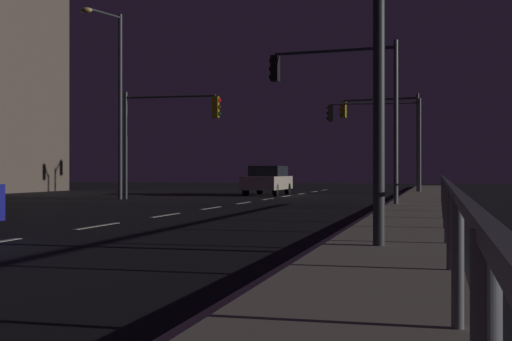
{
  "coord_description": "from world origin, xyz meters",
  "views": [
    {
      "loc": [
        7.6,
        -1.06,
        1.26
      ],
      "look_at": [
        -0.55,
        29.06,
        1.32
      ],
      "focal_mm": 47.41,
      "sensor_mm": 36.0,
      "label": 1
    }
  ],
  "objects": [
    {
      "name": "sidewalk_right",
      "position": [
        6.88,
        17.5,
        0.07
      ],
      "size": [
        2.0,
        77.0,
        0.14
      ],
      "primitive_type": "cube",
      "color": "#9E937F",
      "rests_on": "ground"
    },
    {
      "name": "lane_markings_center",
      "position": [
        0.0,
        21.0,
        0.01
      ],
      "size": [
        0.14,
        50.0,
        0.01
      ],
      "color": "silver",
      "rests_on": "ground"
    },
    {
      "name": "car_oncoming",
      "position": [
        -1.25,
        34.05,
        0.82
      ],
      "size": [
        1.83,
        4.41,
        1.57
      ],
      "color": "beige",
      "rests_on": "ground"
    },
    {
      "name": "traffic_light_mid_right",
      "position": [
        4.27,
        37.5,
        3.9
      ],
      "size": [
        5.24,
        0.9,
        5.24
      ],
      "color": "#4C4C51",
      "rests_on": "sidewalk_right"
    },
    {
      "name": "ground_plane",
      "position": [
        0.0,
        17.5,
        0.0
      ],
      "size": [
        112.0,
        112.0,
        0.0
      ],
      "primitive_type": "plane",
      "color": "black",
      "rests_on": "ground"
    },
    {
      "name": "traffic_light_far_right",
      "position": [
        4.18,
        22.99,
        4.19
      ],
      "size": [
        4.72,
        0.57,
        5.71
      ],
      "color": "#4C4C51",
      "rests_on": "sidewalk_right"
    },
    {
      "name": "street_lamp_corner",
      "position": [
        -6.54,
        26.71,
        5.04
      ],
      "size": [
        0.96,
        2.31,
        8.46
      ],
      "color": "#38383D",
      "rests_on": "ground"
    },
    {
      "name": "traffic_light_near_left",
      "position": [
        -4.23,
        27.46,
        3.52
      ],
      "size": [
        4.59,
        0.54,
        4.93
      ],
      "color": "#2D3033",
      "rests_on": "ground"
    },
    {
      "name": "lane_edge_line",
      "position": [
        5.63,
        22.5,
        0.01
      ],
      "size": [
        0.14,
        53.0,
        0.01
      ],
      "color": "silver",
      "rests_on": "ground"
    },
    {
      "name": "traffic_light_far_left",
      "position": [
        4.48,
        38.85,
        4.12
      ],
      "size": [
        4.66,
        0.86,
        5.6
      ],
      "color": "#38383D",
      "rests_on": "sidewalk_right"
    },
    {
      "name": "barrier_fence",
      "position": [
        7.73,
        11.41,
        0.88
      ],
      "size": [
        0.09,
        26.92,
        0.98
      ],
      "color": "#59595E",
      "rests_on": "sidewalk_right"
    }
  ]
}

